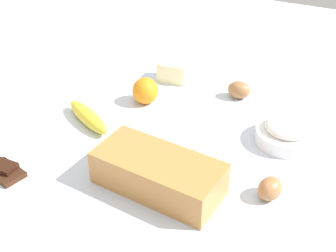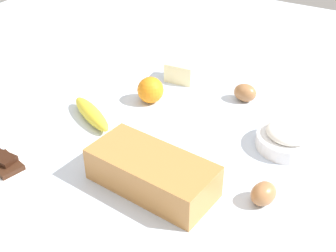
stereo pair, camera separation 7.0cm
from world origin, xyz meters
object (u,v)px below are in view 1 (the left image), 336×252
object	(u,v)px
flour_bowl	(287,132)
chocolate_plate	(6,174)
loaf_pan	(158,173)
egg_beside_bowl	(270,188)
banana	(88,117)
butter_block	(173,71)
orange_fruit	(145,91)
egg_near_butter	(239,90)

from	to	relation	value
flour_bowl	chocolate_plate	world-z (taller)	flour_bowl
loaf_pan	egg_beside_bowl	xyz separation A→B (m)	(-0.23, -0.08, -0.02)
egg_beside_bowl	banana	bearing A→B (deg)	-7.59
butter_block	loaf_pan	bearing A→B (deg)	111.96
orange_fruit	butter_block	size ratio (longest dim) A/B	0.85
egg_near_butter	egg_beside_bowl	world-z (taller)	egg_near_butter
loaf_pan	chocolate_plate	world-z (taller)	loaf_pan
orange_fruit	egg_beside_bowl	xyz separation A→B (m)	(-0.43, 0.23, -0.01)
loaf_pan	orange_fruit	world-z (taller)	loaf_pan
butter_block	orange_fruit	bearing A→B (deg)	85.59
egg_near_butter	chocolate_plate	world-z (taller)	egg_near_butter
loaf_pan	chocolate_plate	xyz separation A→B (m)	(0.33, 0.12, -0.03)
loaf_pan	flour_bowl	xyz separation A→B (m)	(-0.21, -0.30, -0.01)
butter_block	egg_near_butter	distance (m)	0.22
chocolate_plate	banana	bearing A→B (deg)	-98.47
egg_beside_bowl	egg_near_butter	bearing A→B (deg)	-62.48
loaf_pan	butter_block	bearing A→B (deg)	-62.75
egg_beside_bowl	orange_fruit	bearing A→B (deg)	-28.50
loaf_pan	butter_block	size ratio (longest dim) A/B	3.23
loaf_pan	egg_near_butter	size ratio (longest dim) A/B	4.36
egg_near_butter	egg_beside_bowl	distance (m)	0.42
loaf_pan	egg_near_butter	xyz separation A→B (m)	(-0.03, -0.45, -0.02)
loaf_pan	flour_bowl	world-z (taller)	loaf_pan
flour_bowl	banana	size ratio (longest dim) A/B	0.81
banana	egg_beside_bowl	distance (m)	0.52
egg_beside_bowl	butter_block	bearing A→B (deg)	-43.29
orange_fruit	flour_bowl	bearing A→B (deg)	178.09
egg_near_butter	chocolate_plate	size ratio (longest dim) A/B	0.51
loaf_pan	egg_near_butter	distance (m)	0.46
orange_fruit	butter_block	world-z (taller)	orange_fruit
egg_beside_bowl	loaf_pan	bearing A→B (deg)	18.70
loaf_pan	egg_beside_bowl	bearing A→B (deg)	-156.00
egg_near_butter	orange_fruit	bearing A→B (deg)	31.90
banana	butter_block	world-z (taller)	butter_block
flour_bowl	egg_beside_bowl	size ratio (longest dim) A/B	2.46
orange_fruit	chocolate_plate	xyz separation A→B (m)	(0.12, 0.43, -0.03)
loaf_pan	banana	distance (m)	0.32
egg_near_butter	flour_bowl	bearing A→B (deg)	138.37
banana	chocolate_plate	distance (m)	0.27
orange_fruit	egg_near_butter	bearing A→B (deg)	-148.10
flour_bowl	egg_near_butter	distance (m)	0.24
egg_beside_bowl	chocolate_plate	size ratio (longest dim) A/B	0.48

